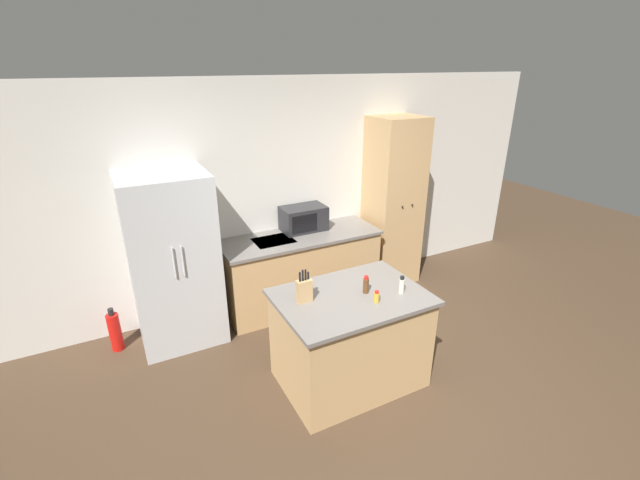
{
  "coord_description": "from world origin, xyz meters",
  "views": [
    {
      "loc": [
        -1.95,
        -2.17,
        2.73
      ],
      "look_at": [
        -0.09,
        1.4,
        1.05
      ],
      "focal_mm": 24.0,
      "sensor_mm": 36.0,
      "label": 1
    }
  ],
  "objects_px": {
    "fire_extinguisher": "(115,331)",
    "microwave": "(303,218)",
    "pantry_cabinet": "(393,203)",
    "refrigerator": "(173,261)",
    "knife_block": "(304,290)",
    "spice_bottle_short_red": "(366,285)",
    "spice_bottle_amber_oil": "(402,285)",
    "spice_bottle_tall_dark": "(377,297)"
  },
  "relations": [
    {
      "from": "microwave",
      "to": "fire_extinguisher",
      "type": "height_order",
      "value": "microwave"
    },
    {
      "from": "spice_bottle_amber_oil",
      "to": "knife_block",
      "type": "bearing_deg",
      "value": 162.23
    },
    {
      "from": "spice_bottle_tall_dark",
      "to": "spice_bottle_short_red",
      "type": "bearing_deg",
      "value": 87.31
    },
    {
      "from": "pantry_cabinet",
      "to": "knife_block",
      "type": "relative_size",
      "value": 7.21
    },
    {
      "from": "pantry_cabinet",
      "to": "fire_extinguisher",
      "type": "relative_size",
      "value": 4.48
    },
    {
      "from": "spice_bottle_amber_oil",
      "to": "fire_extinguisher",
      "type": "distance_m",
      "value": 2.9
    },
    {
      "from": "refrigerator",
      "to": "knife_block",
      "type": "xyz_separation_m",
      "value": [
        0.83,
        -1.32,
        0.11
      ]
    },
    {
      "from": "microwave",
      "to": "spice_bottle_short_red",
      "type": "height_order",
      "value": "microwave"
    },
    {
      "from": "pantry_cabinet",
      "to": "fire_extinguisher",
      "type": "xyz_separation_m",
      "value": [
        -3.4,
        -0.01,
        -0.86
      ]
    },
    {
      "from": "knife_block",
      "to": "microwave",
      "type": "bearing_deg",
      "value": 64.68
    },
    {
      "from": "microwave",
      "to": "fire_extinguisher",
      "type": "relative_size",
      "value": 1.08
    },
    {
      "from": "refrigerator",
      "to": "fire_extinguisher",
      "type": "bearing_deg",
      "value": 174.18
    },
    {
      "from": "microwave",
      "to": "knife_block",
      "type": "height_order",
      "value": "knife_block"
    },
    {
      "from": "pantry_cabinet",
      "to": "microwave",
      "type": "relative_size",
      "value": 4.15
    },
    {
      "from": "spice_bottle_short_red",
      "to": "refrigerator",
      "type": "bearing_deg",
      "value": 133.48
    },
    {
      "from": "fire_extinguisher",
      "to": "microwave",
      "type": "bearing_deg",
      "value": 2.8
    },
    {
      "from": "knife_block",
      "to": "spice_bottle_short_red",
      "type": "bearing_deg",
      "value": -11.96
    },
    {
      "from": "refrigerator",
      "to": "knife_block",
      "type": "bearing_deg",
      "value": -57.96
    },
    {
      "from": "pantry_cabinet",
      "to": "spice_bottle_amber_oil",
      "type": "height_order",
      "value": "pantry_cabinet"
    },
    {
      "from": "spice_bottle_amber_oil",
      "to": "fire_extinguisher",
      "type": "height_order",
      "value": "spice_bottle_amber_oil"
    },
    {
      "from": "microwave",
      "to": "spice_bottle_tall_dark",
      "type": "distance_m",
      "value": 1.79
    },
    {
      "from": "microwave",
      "to": "fire_extinguisher",
      "type": "bearing_deg",
      "value": -177.2
    },
    {
      "from": "pantry_cabinet",
      "to": "refrigerator",
      "type": "bearing_deg",
      "value": -178.38
    },
    {
      "from": "spice_bottle_short_red",
      "to": "spice_bottle_amber_oil",
      "type": "height_order",
      "value": "spice_bottle_short_red"
    },
    {
      "from": "knife_block",
      "to": "spice_bottle_tall_dark",
      "type": "bearing_deg",
      "value": -28.63
    },
    {
      "from": "knife_block",
      "to": "refrigerator",
      "type": "bearing_deg",
      "value": 122.04
    },
    {
      "from": "refrigerator",
      "to": "pantry_cabinet",
      "type": "height_order",
      "value": "pantry_cabinet"
    },
    {
      "from": "refrigerator",
      "to": "spice_bottle_tall_dark",
      "type": "relative_size",
      "value": 16.97
    },
    {
      "from": "refrigerator",
      "to": "fire_extinguisher",
      "type": "distance_m",
      "value": 0.94
    },
    {
      "from": "spice_bottle_short_red",
      "to": "microwave",
      "type": "bearing_deg",
      "value": 83.83
    },
    {
      "from": "knife_block",
      "to": "spice_bottle_tall_dark",
      "type": "xyz_separation_m",
      "value": [
        0.52,
        -0.29,
        -0.06
      ]
    },
    {
      "from": "microwave",
      "to": "refrigerator",
      "type": "bearing_deg",
      "value": -173.58
    },
    {
      "from": "microwave",
      "to": "pantry_cabinet",
      "type": "bearing_deg",
      "value": -4.41
    },
    {
      "from": "refrigerator",
      "to": "knife_block",
      "type": "height_order",
      "value": "refrigerator"
    },
    {
      "from": "knife_block",
      "to": "spice_bottle_short_red",
      "type": "relative_size",
      "value": 1.83
    },
    {
      "from": "knife_block",
      "to": "spice_bottle_amber_oil",
      "type": "relative_size",
      "value": 1.85
    },
    {
      "from": "spice_bottle_amber_oil",
      "to": "pantry_cabinet",
      "type": "bearing_deg",
      "value": 55.79
    },
    {
      "from": "spice_bottle_tall_dark",
      "to": "fire_extinguisher",
      "type": "distance_m",
      "value": 2.7
    },
    {
      "from": "microwave",
      "to": "spice_bottle_short_red",
      "type": "relative_size",
      "value": 3.18
    },
    {
      "from": "spice_bottle_amber_oil",
      "to": "refrigerator",
      "type": "bearing_deg",
      "value": 135.92
    },
    {
      "from": "microwave",
      "to": "spice_bottle_tall_dark",
      "type": "xyz_separation_m",
      "value": [
        -0.18,
        -1.78,
        -0.09
      ]
    },
    {
      "from": "spice_bottle_amber_oil",
      "to": "spice_bottle_short_red",
      "type": "bearing_deg",
      "value": 151.85
    }
  ]
}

